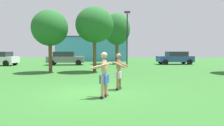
{
  "coord_description": "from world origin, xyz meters",
  "views": [
    {
      "loc": [
        0.79,
        -8.98,
        1.81
      ],
      "look_at": [
        0.85,
        0.73,
        1.22
      ],
      "focal_mm": 34.87,
      "sensor_mm": 36.0,
      "label": 1
    }
  ],
  "objects_px": {
    "tree_left_field": "(117,29)",
    "tree_near_building": "(50,28)",
    "frisbee": "(105,91)",
    "tree_right_field": "(95,25)",
    "car_gray_mid_lot": "(65,58)",
    "player_in_blue": "(104,74)",
    "car_blue_near_post": "(175,58)",
    "player_with_cap": "(119,70)",
    "lamp_post": "(127,33)"
  },
  "relations": [
    {
      "from": "tree_left_field",
      "to": "tree_near_building",
      "type": "height_order",
      "value": "tree_left_field"
    },
    {
      "from": "frisbee",
      "to": "tree_right_field",
      "type": "bearing_deg",
      "value": 97.34
    },
    {
      "from": "frisbee",
      "to": "car_gray_mid_lot",
      "type": "xyz_separation_m",
      "value": [
        -5.12,
        16.3,
        0.81
      ]
    },
    {
      "from": "player_in_blue",
      "to": "car_blue_near_post",
      "type": "bearing_deg",
      "value": 66.16
    },
    {
      "from": "player_in_blue",
      "to": "car_blue_near_post",
      "type": "distance_m",
      "value": 20.42
    },
    {
      "from": "car_blue_near_post",
      "to": "car_gray_mid_lot",
      "type": "xyz_separation_m",
      "value": [
        -13.37,
        -1.07,
        0.0
      ]
    },
    {
      "from": "player_with_cap",
      "to": "player_in_blue",
      "type": "height_order",
      "value": "player_in_blue"
    },
    {
      "from": "car_blue_near_post",
      "to": "car_gray_mid_lot",
      "type": "bearing_deg",
      "value": -175.43
    },
    {
      "from": "player_with_cap",
      "to": "frisbee",
      "type": "xyz_separation_m",
      "value": [
        -0.61,
        -0.33,
        -0.89
      ]
    },
    {
      "from": "player_in_blue",
      "to": "car_blue_near_post",
      "type": "height_order",
      "value": "player_in_blue"
    },
    {
      "from": "frisbee",
      "to": "car_blue_near_post",
      "type": "xyz_separation_m",
      "value": [
        8.24,
        17.37,
        0.81
      ]
    },
    {
      "from": "frisbee",
      "to": "tree_left_field",
      "type": "relative_size",
      "value": 0.04
    },
    {
      "from": "frisbee",
      "to": "lamp_post",
      "type": "height_order",
      "value": "lamp_post"
    },
    {
      "from": "car_gray_mid_lot",
      "to": "car_blue_near_post",
      "type": "bearing_deg",
      "value": 4.57
    },
    {
      "from": "tree_right_field",
      "to": "car_blue_near_post",
      "type": "bearing_deg",
      "value": 44.54
    },
    {
      "from": "player_in_blue",
      "to": "lamp_post",
      "type": "xyz_separation_m",
      "value": [
        1.99,
        14.91,
        2.65
      ]
    },
    {
      "from": "player_in_blue",
      "to": "lamp_post",
      "type": "bearing_deg",
      "value": 82.4
    },
    {
      "from": "player_with_cap",
      "to": "tree_right_field",
      "type": "height_order",
      "value": "tree_right_field"
    },
    {
      "from": "frisbee",
      "to": "car_blue_near_post",
      "type": "relative_size",
      "value": 0.06
    },
    {
      "from": "player_with_cap",
      "to": "car_gray_mid_lot",
      "type": "xyz_separation_m",
      "value": [
        -5.73,
        15.97,
        -0.08
      ]
    },
    {
      "from": "car_blue_near_post",
      "to": "tree_near_building",
      "type": "xyz_separation_m",
      "value": [
        -12.79,
        -9.55,
        2.68
      ]
    },
    {
      "from": "car_blue_near_post",
      "to": "tree_right_field",
      "type": "bearing_deg",
      "value": -135.46
    },
    {
      "from": "car_blue_near_post",
      "to": "tree_left_field",
      "type": "distance_m",
      "value": 8.07
    },
    {
      "from": "tree_right_field",
      "to": "tree_near_building",
      "type": "xyz_separation_m",
      "value": [
        -3.49,
        -0.39,
        -0.3
      ]
    },
    {
      "from": "frisbee",
      "to": "tree_right_field",
      "type": "height_order",
      "value": "tree_right_field"
    },
    {
      "from": "player_in_blue",
      "to": "lamp_post",
      "type": "relative_size",
      "value": 0.3
    },
    {
      "from": "frisbee",
      "to": "tree_near_building",
      "type": "relative_size",
      "value": 0.06
    },
    {
      "from": "car_gray_mid_lot",
      "to": "tree_near_building",
      "type": "distance_m",
      "value": 8.91
    },
    {
      "from": "player_with_cap",
      "to": "tree_near_building",
      "type": "bearing_deg",
      "value": 124.58
    },
    {
      "from": "tree_near_building",
      "to": "tree_left_field",
      "type": "bearing_deg",
      "value": 61.57
    },
    {
      "from": "player_in_blue",
      "to": "tree_right_field",
      "type": "height_order",
      "value": "tree_right_field"
    },
    {
      "from": "lamp_post",
      "to": "frisbee",
      "type": "bearing_deg",
      "value": -98.29
    },
    {
      "from": "tree_near_building",
      "to": "player_in_blue",
      "type": "bearing_deg",
      "value": -63.54
    },
    {
      "from": "frisbee",
      "to": "car_blue_near_post",
      "type": "distance_m",
      "value": 19.24
    },
    {
      "from": "player_in_blue",
      "to": "tree_right_field",
      "type": "distance_m",
      "value": 10.0
    },
    {
      "from": "player_in_blue",
      "to": "tree_near_building",
      "type": "distance_m",
      "value": 10.52
    },
    {
      "from": "lamp_post",
      "to": "tree_right_field",
      "type": "height_order",
      "value": "lamp_post"
    },
    {
      "from": "car_gray_mid_lot",
      "to": "player_with_cap",
      "type": "bearing_deg",
      "value": -70.26
    },
    {
      "from": "frisbee",
      "to": "tree_right_field",
      "type": "relative_size",
      "value": 0.05
    },
    {
      "from": "lamp_post",
      "to": "tree_near_building",
      "type": "height_order",
      "value": "lamp_post"
    },
    {
      "from": "player_with_cap",
      "to": "lamp_post",
      "type": "xyz_separation_m",
      "value": [
        1.37,
        13.27,
        2.66
      ]
    },
    {
      "from": "player_with_cap",
      "to": "lamp_post",
      "type": "bearing_deg",
      "value": 84.1
    },
    {
      "from": "tree_left_field",
      "to": "tree_right_field",
      "type": "bearing_deg",
      "value": -101.92
    },
    {
      "from": "car_gray_mid_lot",
      "to": "tree_near_building",
      "type": "bearing_deg",
      "value": -86.15
    },
    {
      "from": "tree_near_building",
      "to": "tree_right_field",
      "type": "bearing_deg",
      "value": 6.45
    },
    {
      "from": "car_blue_near_post",
      "to": "tree_left_field",
      "type": "xyz_separation_m",
      "value": [
        -7.21,
        0.77,
        3.54
      ]
    },
    {
      "from": "player_with_cap",
      "to": "player_in_blue",
      "type": "xyz_separation_m",
      "value": [
        -0.62,
        -1.64,
        0.01
      ]
    },
    {
      "from": "tree_left_field",
      "to": "tree_near_building",
      "type": "bearing_deg",
      "value": -118.43
    },
    {
      "from": "lamp_post",
      "to": "tree_left_field",
      "type": "height_order",
      "value": "tree_left_field"
    },
    {
      "from": "player_with_cap",
      "to": "player_in_blue",
      "type": "distance_m",
      "value": 1.75
    }
  ]
}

